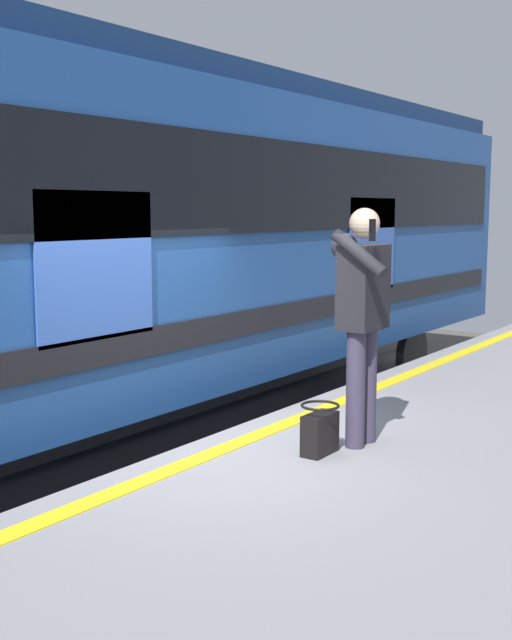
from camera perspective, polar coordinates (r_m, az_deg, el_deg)
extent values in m
plane|color=#4C4742|center=(6.40, -3.83, -16.66)|extent=(24.38, 24.38, 0.00)
cube|color=gray|center=(5.19, 17.36, -17.40)|extent=(14.85, 4.62, 0.94)
cube|color=yellow|center=(5.89, -1.62, -8.99)|extent=(14.55, 0.16, 0.01)
cube|color=slate|center=(7.27, -12.72, -13.04)|extent=(19.30, 0.08, 0.16)
cube|color=#1E478C|center=(8.63, -7.13, 6.09)|extent=(12.82, 2.84, 2.88)
cube|color=navy|center=(8.72, -7.31, 16.38)|extent=(12.57, 2.61, 0.24)
cube|color=black|center=(7.73, 0.79, 9.67)|extent=(12.18, 0.03, 0.90)
cube|color=black|center=(7.80, 0.77, 0.12)|extent=(12.18, 0.03, 0.24)
cube|color=#3359B2|center=(9.67, 8.40, 5.40)|extent=(1.16, 0.02, 1.12)
cube|color=#3359B2|center=(6.03, -11.39, 3.83)|extent=(1.16, 0.02, 1.12)
cylinder|color=black|center=(11.71, 11.19, -2.43)|extent=(0.84, 0.12, 0.84)
cylinder|color=black|center=(12.79, 1.87, -1.41)|extent=(0.84, 0.12, 0.84)
cylinder|color=#383347|center=(5.93, 8.03, -4.66)|extent=(0.14, 0.14, 0.86)
cylinder|color=#383347|center=(5.78, 7.20, -4.99)|extent=(0.14, 0.14, 0.86)
cube|color=black|center=(5.74, 7.75, 2.37)|extent=(0.40, 0.24, 0.61)
sphere|color=black|center=(5.79, 6.40, 5.28)|extent=(0.20, 0.20, 0.20)
sphere|color=beige|center=(5.71, 7.84, 6.92)|extent=(0.22, 0.22, 0.22)
cylinder|color=black|center=(5.97, 8.86, 1.97)|extent=(0.09, 0.09, 0.55)
cylinder|color=black|center=(5.48, 7.43, 4.80)|extent=(0.09, 0.42, 0.33)
cube|color=black|center=(5.43, 8.40, 6.44)|extent=(0.07, 0.02, 0.15)
cube|color=black|center=(5.67, 4.63, -8.19)|extent=(0.30, 0.15, 0.29)
torus|color=black|center=(5.61, 4.65, -6.17)|extent=(0.28, 0.28, 0.02)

